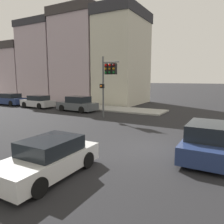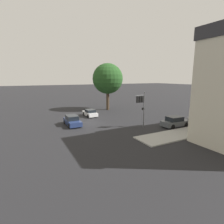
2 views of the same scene
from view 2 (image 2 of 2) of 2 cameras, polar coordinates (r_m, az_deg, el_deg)
name	(u,v)px [view 2 (image 2 of 2)]	position (r m, az deg, el deg)	size (l,w,h in m)	color
ground_plane	(87,123)	(28.41, -8.17, -3.62)	(300.00, 300.00, 0.00)	black
street_tree	(108,79)	(39.19, -1.43, 10.79)	(6.68, 6.68, 10.30)	#423323
traffic_signal	(141,102)	(25.28, 9.41, 3.16)	(0.55, 1.71, 5.22)	#515456
crossing_car_0	(72,121)	(27.49, -12.85, -2.78)	(4.37, 1.94, 1.51)	navy
crossing_car_1	(90,113)	(33.29, -7.19, -0.31)	(3.93, 1.86, 1.31)	silver
parked_car_0	(175,122)	(27.66, 19.86, -3.04)	(2.09, 4.30, 1.56)	#4C5156
parked_car_1	(201,118)	(32.15, 26.94, -1.76)	(2.01, 4.19, 1.43)	#B7B7BC
parked_car_2	(220,115)	(36.42, 31.84, -0.79)	(1.95, 4.58, 1.49)	navy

